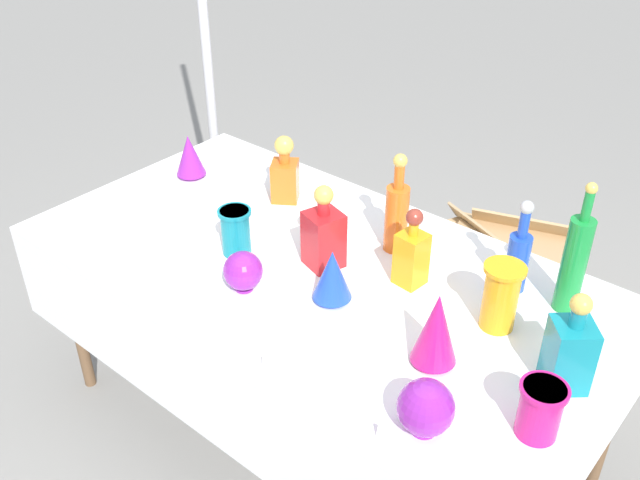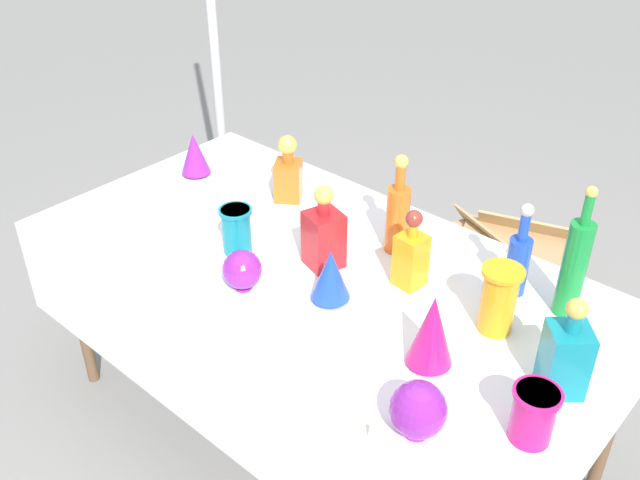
% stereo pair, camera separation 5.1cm
% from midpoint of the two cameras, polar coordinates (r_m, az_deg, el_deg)
% --- Properties ---
extents(ground_plane, '(40.00, 40.00, 0.00)m').
position_cam_midpoint_polar(ground_plane, '(2.78, -0.54, -15.04)').
color(ground_plane, gray).
extents(display_table, '(1.96, 1.02, 0.76)m').
position_cam_midpoint_polar(display_table, '(2.28, -1.31, -3.79)').
color(display_table, white).
rests_on(display_table, ground).
extents(tall_bottle_0, '(0.07, 0.07, 0.42)m').
position_cam_midpoint_polar(tall_bottle_0, '(2.13, 19.04, -1.65)').
color(tall_bottle_0, '#198C38').
rests_on(tall_bottle_0, display_table).
extents(tall_bottle_1, '(0.08, 0.08, 0.35)m').
position_cam_midpoint_polar(tall_bottle_1, '(2.30, 5.53, 2.15)').
color(tall_bottle_1, orange).
rests_on(tall_bottle_1, display_table).
extents(tall_bottle_2, '(0.07, 0.07, 0.31)m').
position_cam_midpoint_polar(tall_bottle_2, '(2.19, 14.93, -1.29)').
color(tall_bottle_2, blue).
rests_on(tall_bottle_2, display_table).
extents(square_decanter_0, '(0.09, 0.09, 0.26)m').
position_cam_midpoint_polar(square_decanter_0, '(2.16, 6.67, -1.12)').
color(square_decanter_0, orange).
rests_on(square_decanter_0, display_table).
extents(square_decanter_1, '(0.13, 0.13, 0.25)m').
position_cam_midpoint_polar(square_decanter_1, '(2.60, -3.39, 5.36)').
color(square_decanter_1, orange).
rests_on(square_decanter_1, display_table).
extents(square_decanter_2, '(0.15, 0.15, 0.28)m').
position_cam_midpoint_polar(square_decanter_2, '(1.89, 18.62, -8.38)').
color(square_decanter_2, teal).
rests_on(square_decanter_2, display_table).
extents(square_decanter_3, '(0.13, 0.13, 0.28)m').
position_cam_midpoint_polar(square_decanter_3, '(2.22, -0.37, 0.44)').
color(square_decanter_3, red).
rests_on(square_decanter_3, display_table).
extents(slender_vase_0, '(0.11, 0.11, 0.16)m').
position_cam_midpoint_polar(slender_vase_0, '(2.31, -7.40, 0.81)').
color(slender_vase_0, teal).
rests_on(slender_vase_0, display_table).
extents(slender_vase_1, '(0.12, 0.12, 0.15)m').
position_cam_midpoint_polar(slender_vase_1, '(1.77, 16.41, -12.81)').
color(slender_vase_1, '#C61972').
rests_on(slender_vase_1, display_table).
extents(slender_vase_2, '(0.12, 0.12, 0.20)m').
position_cam_midpoint_polar(slender_vase_2, '(2.03, 13.58, -4.28)').
color(slender_vase_2, orange).
rests_on(slender_vase_2, display_table).
extents(fluted_vase_0, '(0.12, 0.12, 0.17)m').
position_cam_midpoint_polar(fluted_vase_0, '(2.08, 0.28, -2.83)').
color(fluted_vase_0, blue).
rests_on(fluted_vase_0, display_table).
extents(fluted_vase_1, '(0.12, 0.12, 0.22)m').
position_cam_midpoint_polar(fluted_vase_1, '(1.87, 8.50, -7.03)').
color(fluted_vase_1, '#C61972').
rests_on(fluted_vase_1, display_table).
extents(fluted_vase_2, '(0.12, 0.12, 0.17)m').
position_cam_midpoint_polar(fluted_vase_2, '(2.81, -10.91, 6.66)').
color(fluted_vase_2, purple).
rests_on(fluted_vase_2, display_table).
extents(round_bowl_0, '(0.14, 0.14, 0.15)m').
position_cam_midpoint_polar(round_bowl_0, '(1.72, 7.60, -13.16)').
color(round_bowl_0, purple).
rests_on(round_bowl_0, display_table).
extents(round_bowl_1, '(0.12, 0.12, 0.13)m').
position_cam_midpoint_polar(round_bowl_1, '(2.15, -6.85, -2.48)').
color(round_bowl_1, purple).
rests_on(round_bowl_1, display_table).
extents(price_tag_left, '(0.06, 0.02, 0.04)m').
position_cam_midpoint_polar(price_tag_left, '(1.94, -6.84, -8.95)').
color(price_tag_left, white).
rests_on(price_tag_left, display_table).
extents(price_tag_center, '(0.06, 0.03, 0.05)m').
position_cam_midpoint_polar(price_tag_center, '(1.89, -4.62, -10.10)').
color(price_tag_center, white).
rests_on(price_tag_center, display_table).
extents(price_tag_right, '(0.05, 0.01, 0.04)m').
position_cam_midpoint_polar(price_tag_right, '(1.73, 4.47, -15.37)').
color(price_tag_right, white).
rests_on(price_tag_right, display_table).
extents(cardboard_box_behind_left, '(0.55, 0.51, 0.41)m').
position_cam_midpoint_polar(cardboard_box_behind_left, '(3.31, 10.79, -2.80)').
color(cardboard_box_behind_left, tan).
rests_on(cardboard_box_behind_left, ground).
extents(cardboard_box_behind_right, '(0.56, 0.44, 0.44)m').
position_cam_midpoint_polar(cardboard_box_behind_right, '(3.36, 14.14, -2.36)').
color(cardboard_box_behind_right, tan).
rests_on(cardboard_box_behind_right, ground).
extents(canopy_pole, '(0.18, 0.18, 2.73)m').
position_cam_midpoint_polar(canopy_pole, '(3.31, -9.61, 15.58)').
color(canopy_pole, silver).
rests_on(canopy_pole, ground).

